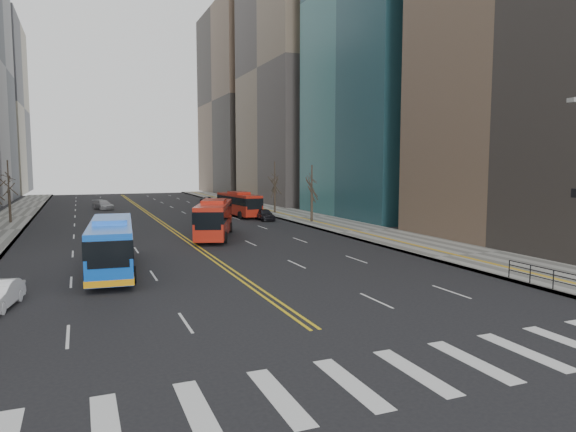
% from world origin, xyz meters
% --- Properties ---
extents(ground, '(220.00, 220.00, 0.00)m').
position_xyz_m(ground, '(0.00, 0.00, 0.00)').
color(ground, black).
extents(sidewalk_right, '(7.00, 130.00, 0.15)m').
position_xyz_m(sidewalk_right, '(17.50, 45.00, 0.07)').
color(sidewalk_right, slate).
rests_on(sidewalk_right, ground).
extents(crosswalk, '(26.70, 4.00, 0.01)m').
position_xyz_m(crosswalk, '(0.00, 0.00, 0.01)').
color(crosswalk, silver).
rests_on(crosswalk, ground).
extents(centerline, '(0.55, 100.00, 0.01)m').
position_xyz_m(centerline, '(0.00, 55.00, 0.01)').
color(centerline, gold).
rests_on(centerline, ground).
extents(office_towers, '(83.00, 134.00, 58.00)m').
position_xyz_m(office_towers, '(0.12, 68.51, 23.92)').
color(office_towers, gray).
rests_on(office_towers, ground).
extents(pedestrian_railing, '(0.06, 6.06, 1.02)m').
position_xyz_m(pedestrian_railing, '(14.30, 6.00, 0.82)').
color(pedestrian_railing, black).
rests_on(pedestrian_railing, sidewalk_right).
extents(street_trees, '(35.20, 47.20, 7.60)m').
position_xyz_m(street_trees, '(-7.18, 34.55, 4.87)').
color(street_trees, '#2D231B').
rests_on(street_trees, ground).
extents(blue_bus, '(3.44, 11.90, 3.42)m').
position_xyz_m(blue_bus, '(-6.94, 20.12, 1.80)').
color(blue_bus, blue).
rests_on(blue_bus, ground).
extents(red_bus_near, '(6.06, 11.23, 3.49)m').
position_xyz_m(red_bus_near, '(2.71, 32.51, 1.95)').
color(red_bus_near, '#A71F11').
rests_on(red_bus_near, ground).
extents(red_bus_far, '(3.26, 10.16, 3.20)m').
position_xyz_m(red_bus_far, '(10.31, 50.02, 1.79)').
color(red_bus_far, '#A71F11').
rests_on(red_bus_far, ground).
extents(car_dark_mid, '(1.83, 4.21, 1.41)m').
position_xyz_m(car_dark_mid, '(11.83, 44.41, 0.71)').
color(car_dark_mid, black).
rests_on(car_dark_mid, ground).
extents(car_silver, '(3.33, 5.18, 1.40)m').
position_xyz_m(car_silver, '(-5.48, 67.67, 0.70)').
color(car_silver, gray).
rests_on(car_silver, ground).
extents(car_dark_far, '(3.17, 4.83, 1.24)m').
position_xyz_m(car_dark_far, '(11.91, 71.72, 0.62)').
color(car_dark_far, black).
rests_on(car_dark_far, ground).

